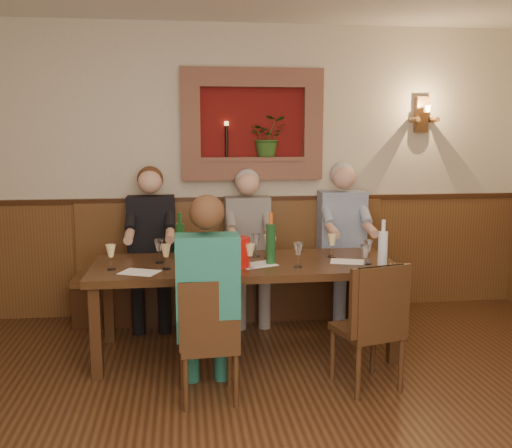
{
  "coord_description": "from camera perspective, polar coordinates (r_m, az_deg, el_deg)",
  "views": [
    {
      "loc": [
        -0.48,
        -2.57,
        1.78
      ],
      "look_at": [
        0.1,
        1.9,
        1.05
      ],
      "focal_mm": 40.0,
      "sensor_mm": 36.0,
      "label": 1
    }
  ],
  "objects": [
    {
      "name": "chair_near_left",
      "position": [
        3.92,
        -4.76,
        -13.77
      ],
      "size": [
        0.4,
        0.4,
        0.86
      ],
      "rotation": [
        0.0,
        0.0,
        0.06
      ],
      "color": "black",
      "rests_on": "ground"
    },
    {
      "name": "wine_glass_10",
      "position": [
        4.38,
        10.81,
        -3.29
      ],
      "size": [
        0.08,
        0.08,
        0.19
      ],
      "primitive_type": null,
      "color": "white",
      "rests_on": "dining_table"
    },
    {
      "name": "wine_glass_9",
      "position": [
        4.21,
        -3.72,
        -3.63
      ],
      "size": [
        0.08,
        0.08,
        0.19
      ],
      "primitive_type": null,
      "color": "#FBE196",
      "rests_on": "dining_table"
    },
    {
      "name": "wall_niche",
      "position": [
        5.56,
        0.06,
        9.46
      ],
      "size": [
        1.36,
        0.3,
        1.06
      ],
      "color": "#63100E",
      "rests_on": "ground"
    },
    {
      "name": "water_bottle",
      "position": [
        4.38,
        12.56,
        -2.52
      ],
      "size": [
        0.08,
        0.08,
        0.38
      ],
      "rotation": [
        0.0,
        0.0,
        0.18
      ],
      "color": "silver",
      "rests_on": "dining_table"
    },
    {
      "name": "chair_near_right",
      "position": [
        4.16,
        11.12,
        -12.32
      ],
      "size": [
        0.49,
        0.49,
        0.91
      ],
      "rotation": [
        0.0,
        0.0,
        0.25
      ],
      "color": "black",
      "rests_on": "ground"
    },
    {
      "name": "wine_glass_3",
      "position": [
        4.67,
        -4.55,
        -2.37
      ],
      "size": [
        0.08,
        0.08,
        0.19
      ],
      "primitive_type": null,
      "color": "white",
      "rests_on": "dining_table"
    },
    {
      "name": "tasting_sheet_c",
      "position": [
        4.64,
        9.1,
        -3.73
      ],
      "size": [
        0.31,
        0.26,
        0.0
      ],
      "primitive_type": "cube",
      "rotation": [
        0.0,
        0.0,
        -0.31
      ],
      "color": "white",
      "rests_on": "dining_table"
    },
    {
      "name": "wine_glass_6",
      "position": [
        4.4,
        4.25,
        -3.1
      ],
      "size": [
        0.08,
        0.08,
        0.19
      ],
      "primitive_type": null,
      "color": "white",
      "rests_on": "dining_table"
    },
    {
      "name": "person_chair_front",
      "position": [
        3.84,
        -4.86,
        -9.13
      ],
      "size": [
        0.41,
        0.5,
        1.39
      ],
      "color": "#194C58",
      "rests_on": "ground"
    },
    {
      "name": "wine_glass_1",
      "position": [
        4.58,
        -9.66,
        -2.7
      ],
      "size": [
        0.08,
        0.08,
        0.19
      ],
      "primitive_type": null,
      "color": "white",
      "rests_on": "dining_table"
    },
    {
      "name": "wine_glass_7",
      "position": [
        4.78,
        7.59,
        -2.15
      ],
      "size": [
        0.08,
        0.08,
        0.19
      ],
      "primitive_type": null,
      "color": "#FBE196",
      "rests_on": "dining_table"
    },
    {
      "name": "tasting_sheet_a",
      "position": [
        4.33,
        -11.55,
        -4.74
      ],
      "size": [
        0.33,
        0.29,
        0.0
      ],
      "primitive_type": "cube",
      "rotation": [
        0.0,
        0.0,
        -0.41
      ],
      "color": "white",
      "rests_on": "dining_table"
    },
    {
      "name": "wine_glass_5",
      "position": [
        4.71,
        1.22,
        -2.24
      ],
      "size": [
        0.08,
        0.08,
        0.19
      ],
      "primitive_type": null,
      "color": "#FBE196",
      "rests_on": "dining_table"
    },
    {
      "name": "person_bench_mid",
      "position": [
        5.42,
        -0.75,
        -3.43
      ],
      "size": [
        0.43,
        0.52,
        1.44
      ],
      "color": "#4E4A47",
      "rests_on": "ground"
    },
    {
      "name": "wall_sconce",
      "position": [
        5.99,
        16.28,
        10.39
      ],
      "size": [
        0.25,
        0.2,
        0.35
      ],
      "color": "#583619",
      "rests_on": "ground"
    },
    {
      "name": "wine_glass_8",
      "position": [
        4.57,
        11.12,
        -2.78
      ],
      "size": [
        0.08,
        0.08,
        0.19
      ],
      "primitive_type": null,
      "color": "white",
      "rests_on": "dining_table"
    },
    {
      "name": "wainscoting",
      "position": [
        2.87,
        3.0,
        -15.34
      ],
      "size": [
        6.02,
        6.02,
        1.15
      ],
      "color": "#583619",
      "rests_on": "ground"
    },
    {
      "name": "wine_glass_0",
      "position": [
        4.44,
        -14.3,
        -3.22
      ],
      "size": [
        0.08,
        0.08,
        0.19
      ],
      "primitive_type": null,
      "color": "#FBE196",
      "rests_on": "dining_table"
    },
    {
      "name": "wine_glass_2",
      "position": [
        4.37,
        -8.98,
        -3.27
      ],
      "size": [
        0.08,
        0.08,
        0.19
      ],
      "primitive_type": null,
      "color": "#FBE196",
      "rests_on": "dining_table"
    },
    {
      "name": "wine_bottle_green_b",
      "position": [
        4.65,
        -7.58,
        -1.68
      ],
      "size": [
        0.09,
        0.09,
        0.39
      ],
      "rotation": [
        0.0,
        0.0,
        0.25
      ],
      "color": "#19471E",
      "rests_on": "dining_table"
    },
    {
      "name": "spittoon_bucket",
      "position": [
        4.39,
        -1.88,
        -2.83
      ],
      "size": [
        0.27,
        0.27,
        0.23
      ],
      "primitive_type": "cylinder",
      "rotation": [
        0.0,
        0.0,
        -0.42
      ],
      "color": "red",
      "rests_on": "dining_table"
    },
    {
      "name": "wine_glass_4",
      "position": [
        4.34,
        -0.61,
        -3.22
      ],
      "size": [
        0.08,
        0.08,
        0.19
      ],
      "primitive_type": null,
      "color": "#FBE196",
      "rests_on": "dining_table"
    },
    {
      "name": "person_bench_right",
      "position": [
        5.6,
        8.76,
        -2.86
      ],
      "size": [
        0.45,
        0.55,
        1.49
      ],
      "color": "navy",
      "rests_on": "ground"
    },
    {
      "name": "tasting_sheet_b",
      "position": [
        4.47,
        0.12,
        -4.09
      ],
      "size": [
        0.33,
        0.29,
        0.0
      ],
      "primitive_type": "cube",
      "rotation": [
        0.0,
        0.0,
        0.37
      ],
      "color": "white",
      "rests_on": "dining_table"
    },
    {
      "name": "dining_table",
      "position": [
        4.58,
        -1.16,
        -4.76
      ],
      "size": [
        2.4,
        0.9,
        0.75
      ],
      "color": "black",
      "rests_on": "ground"
    },
    {
      "name": "bench",
      "position": [
        5.58,
        -2.21,
        -5.91
      ],
      "size": [
        3.0,
        0.45,
        1.11
      ],
      "color": "#381E0F",
      "rests_on": "ground"
    },
    {
      "name": "wine_bottle_green_a",
      "position": [
        4.48,
        1.48,
        -1.88
      ],
      "size": [
        0.08,
        0.08,
        0.41
      ],
      "rotation": [
        0.0,
        0.0,
        0.05
      ],
      "color": "#19471E",
      "rests_on": "dining_table"
    },
    {
      "name": "room_shell",
      "position": [
        2.62,
        3.24,
        11.59
      ],
      "size": [
        6.04,
        6.04,
        2.82
      ],
      "color": "#C2B493",
      "rests_on": "ground"
    },
    {
      "name": "person_bench_left",
      "position": [
        5.39,
        -10.37,
        -3.5
      ],
      "size": [
        0.44,
        0.54,
        1.47
      ],
      "color": "black",
      "rests_on": "ground"
    },
    {
      "name": "wine_glass_11",
      "position": [
        4.75,
        -0.01,
        -2.14
      ],
      "size": [
        0.08,
        0.08,
        0.19
      ],
      "primitive_type": null,
      "color": "white",
      "rests_on": "dining_table"
    },
    {
      "name": "tasting_sheet_d",
      "position": [
        4.27,
        -5.64,
        -4.79
      ],
      "size": [
        0.35,
        0.28,
        0.0
      ],
      "primitive_type": "cube",
      "rotation": [
        0.0,
        0.0,
        0.18
      ],
      "color": "white",
      "rests_on": "dining_table"
    }
  ]
}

